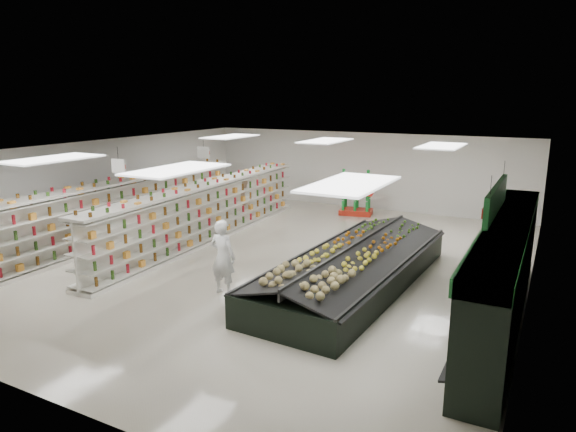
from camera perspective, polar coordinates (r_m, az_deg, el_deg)
The scene contains 16 objects.
floor at distance 15.34m, azimuth -2.06°, elevation -4.67°, with size 16.00×16.00×0.00m, color beige.
ceiling at distance 14.67m, azimuth -2.16°, elevation 7.30°, with size 14.00×16.00×0.02m, color white.
wall_back at distance 22.11m, azimuth 8.29°, elevation 5.03°, with size 14.00×0.02×3.20m, color white.
wall_front at distance 9.18m, azimuth -28.05°, elevation -8.30°, with size 14.00×0.02×3.20m, color white.
wall_left at distance 19.32m, azimuth -20.46°, elevation 3.14°, with size 0.02×16.00×3.20m, color white.
wall_right at distance 13.03m, azimuth 25.69°, elevation -1.95°, with size 0.02×16.00×3.20m, color white.
produce_wall_case at distance 11.71m, azimuth 22.88°, elevation -5.14°, with size 0.93×8.00×2.20m.
aisle_sign_near at distance 15.49m, azimuth -18.30°, elevation 5.29°, with size 0.52×0.06×0.75m.
aisle_sign_far at distance 18.47m, azimuth -9.36°, elevation 6.98°, with size 0.52×0.06×0.75m.
hortifruti_banner at distance 11.39m, azimuth 22.09°, elevation 1.78°, with size 0.12×3.20×0.95m.
gondola_left at distance 17.73m, azimuth -18.43°, elevation 0.23°, with size 1.06×11.68×2.02m.
gondola_center at distance 17.20m, azimuth -8.91°, elevation 0.20°, with size 1.25×11.09×1.92m.
produce_island at distance 13.16m, azimuth 7.36°, elevation -5.56°, with size 3.05×7.51×1.10m.
soda_endcap at distance 20.85m, azimuth 7.61°, elevation 2.41°, with size 1.50×1.17×1.71m.
shopper_main at distance 12.48m, azimuth -7.26°, elevation -4.55°, with size 0.68×0.44×1.86m, color white.
shopper_background at distance 19.18m, azimuth -4.89°, elevation 1.58°, with size 0.82×0.51×1.70m, color tan.
Camera 1 is at (7.27, -12.65, 4.74)m, focal length 32.00 mm.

